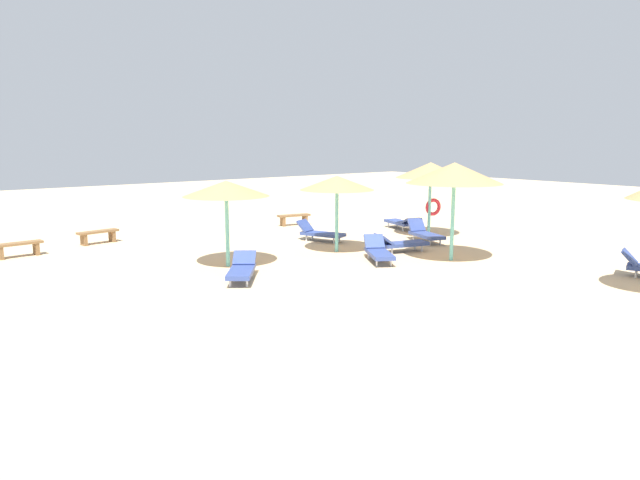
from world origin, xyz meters
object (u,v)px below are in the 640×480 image
parasol_2 (454,173)px  parasol_4 (226,189)px  parasol_0 (337,183)px  lounger_5 (400,243)px  bench_2 (98,234)px  lounger_4 (242,269)px  bench_1 (18,247)px  parasol_1 (431,171)px  lounger_6 (425,233)px  bench_0 (294,218)px  lounger_2 (379,252)px  lounger_0 (320,233)px  lounger_1 (402,222)px

parasol_2 → parasol_4: (-6.10, 3.65, -0.41)m
parasol_0 → lounger_5: 3.01m
bench_2 → lounger_4: bearing=-81.0°
bench_1 → parasol_0: bearing=-33.2°
parasol_1 → parasol_2: bearing=-129.9°
lounger_6 → bench_1: lounger_6 is taller
lounger_6 → bench_0: size_ratio=1.26×
lounger_2 → lounger_5: size_ratio=0.97×
parasol_2 → bench_2: (-7.98, 10.08, -2.45)m
parasol_4 → lounger_0: (4.96, 1.75, -2.06)m
lounger_4 → bench_2: lounger_4 is taller
lounger_6 → parasol_1: bearing=35.0°
lounger_4 → bench_0: bearing=46.3°
lounger_6 → bench_2: size_ratio=1.27×
parasol_4 → lounger_5: (5.78, -1.70, -2.06)m
lounger_0 → bench_2: lounger_0 is taller
lounger_5 → parasol_1: bearing=26.1°
parasol_2 → lounger_1: size_ratio=1.55×
parasol_2 → lounger_1: bearing=58.0°
parasol_2 → bench_0: (0.47, 9.34, -2.45)m
lounger_0 → parasol_4: bearing=-160.5°
lounger_1 → lounger_4: lounger_4 is taller
lounger_0 → lounger_6: bearing=-40.9°
bench_1 → lounger_2: bearing=-41.6°
parasol_1 → bench_0: bearing=113.4°
lounger_6 → bench_1: size_ratio=1.28×
lounger_1 → lounger_4: size_ratio=1.06×
parasol_1 → bench_2: bearing=149.2°
lounger_0 → bench_2: 8.28m
lounger_5 → bench_2: size_ratio=1.29×
lounger_2 → bench_2: (-5.99, 8.78, 0.02)m
parasol_0 → bench_0: bearing=67.6°
bench_0 → parasol_0: bearing=-112.4°
parasol_2 → bench_2: parasol_2 is taller
lounger_5 → bench_0: 7.43m
lounger_2 → lounger_6: lounger_6 is taller
lounger_1 → parasol_0: bearing=-158.7°
lounger_0 → lounger_4: 6.58m
lounger_1 → lounger_6: lounger_6 is taller
lounger_5 → lounger_6: 2.35m
lounger_5 → lounger_2: bearing=-158.7°
parasol_0 → lounger_0: bearing=67.3°
lounger_2 → parasol_0: bearing=90.2°
parasol_1 → lounger_0: size_ratio=1.49×
lounger_0 → lounger_4: size_ratio=1.04×
bench_2 → parasol_4: bearing=-73.7°
lounger_1 → lounger_6: (-1.55, -2.70, 0.02)m
parasol_4 → bench_2: parasol_4 is taller
parasol_2 → lounger_6: 4.17m
lounger_4 → lounger_6: 8.61m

